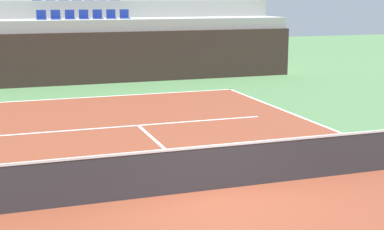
# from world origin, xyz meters

# --- Properties ---
(ground_plane) EXTENTS (80.00, 80.00, 0.00)m
(ground_plane) POSITION_xyz_m (0.00, 0.00, 0.00)
(ground_plane) COLOR #477042
(court_surface) EXTENTS (11.00, 24.00, 0.01)m
(court_surface) POSITION_xyz_m (0.00, 0.00, 0.01)
(court_surface) COLOR brown
(court_surface) RESTS_ON ground_plane
(baseline_far) EXTENTS (11.00, 0.10, 0.00)m
(baseline_far) POSITION_xyz_m (0.00, 11.95, 0.01)
(baseline_far) COLOR white
(baseline_far) RESTS_ON court_surface
(service_line_far) EXTENTS (8.26, 0.10, 0.00)m
(service_line_far) POSITION_xyz_m (0.00, 6.40, 0.01)
(service_line_far) COLOR white
(service_line_far) RESTS_ON court_surface
(centre_service_line) EXTENTS (0.10, 6.40, 0.00)m
(centre_service_line) POSITION_xyz_m (0.00, 3.20, 0.01)
(centre_service_line) COLOR white
(centre_service_line) RESTS_ON court_surface
(back_wall) EXTENTS (20.18, 0.30, 2.36)m
(back_wall) POSITION_xyz_m (0.00, 15.54, 1.18)
(back_wall) COLOR #33231E
(back_wall) RESTS_ON ground_plane
(stands_tier_lower) EXTENTS (20.18, 2.40, 2.91)m
(stands_tier_lower) POSITION_xyz_m (0.00, 16.89, 1.45)
(stands_tier_lower) COLOR #9E9E99
(stands_tier_lower) RESTS_ON ground_plane
(stands_tier_upper) EXTENTS (20.18, 2.40, 3.76)m
(stands_tier_upper) POSITION_xyz_m (0.00, 19.29, 1.88)
(stands_tier_upper) COLOR #9E9E99
(stands_tier_upper) RESTS_ON ground_plane
(seating_row_lower) EXTENTS (4.37, 0.44, 0.44)m
(seating_row_lower) POSITION_xyz_m (0.00, 16.98, 3.03)
(seating_row_lower) COLOR navy
(seating_row_lower) RESTS_ON stands_tier_lower
(tennis_net) EXTENTS (11.08, 0.08, 1.07)m
(tennis_net) POSITION_xyz_m (0.00, 0.00, 0.51)
(tennis_net) COLOR black
(tennis_net) RESTS_ON court_surface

